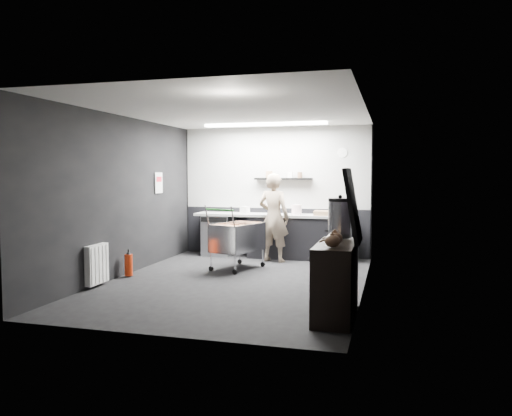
# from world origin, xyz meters

# --- Properties ---
(floor) EXTENTS (5.50, 5.50, 0.00)m
(floor) POSITION_xyz_m (0.00, 0.00, 0.00)
(floor) COLOR black
(floor) RESTS_ON ground
(ceiling) EXTENTS (5.50, 5.50, 0.00)m
(ceiling) POSITION_xyz_m (0.00, 0.00, 2.70)
(ceiling) COLOR silver
(ceiling) RESTS_ON wall_back
(wall_back) EXTENTS (5.50, 0.00, 5.50)m
(wall_back) POSITION_xyz_m (0.00, 2.75, 1.35)
(wall_back) COLOR black
(wall_back) RESTS_ON floor
(wall_front) EXTENTS (5.50, 0.00, 5.50)m
(wall_front) POSITION_xyz_m (0.00, -2.75, 1.35)
(wall_front) COLOR black
(wall_front) RESTS_ON floor
(wall_left) EXTENTS (0.00, 5.50, 5.50)m
(wall_left) POSITION_xyz_m (-2.00, 0.00, 1.35)
(wall_left) COLOR black
(wall_left) RESTS_ON floor
(wall_right) EXTENTS (0.00, 5.50, 5.50)m
(wall_right) POSITION_xyz_m (2.00, 0.00, 1.35)
(wall_right) COLOR black
(wall_right) RESTS_ON floor
(kitchen_wall_panel) EXTENTS (3.95, 0.02, 1.70)m
(kitchen_wall_panel) POSITION_xyz_m (0.00, 2.73, 1.85)
(kitchen_wall_panel) COLOR #B5B5B1
(kitchen_wall_panel) RESTS_ON wall_back
(dado_panel) EXTENTS (3.95, 0.02, 1.00)m
(dado_panel) POSITION_xyz_m (0.00, 2.73, 0.50)
(dado_panel) COLOR black
(dado_panel) RESTS_ON wall_back
(floating_shelf) EXTENTS (1.20, 0.22, 0.04)m
(floating_shelf) POSITION_xyz_m (0.20, 2.62, 1.62)
(floating_shelf) COLOR black
(floating_shelf) RESTS_ON wall_back
(wall_clock) EXTENTS (0.20, 0.03, 0.20)m
(wall_clock) POSITION_xyz_m (1.40, 2.72, 2.15)
(wall_clock) COLOR white
(wall_clock) RESTS_ON wall_back
(poster) EXTENTS (0.02, 0.30, 0.40)m
(poster) POSITION_xyz_m (-1.98, 1.30, 1.55)
(poster) COLOR white
(poster) RESTS_ON wall_left
(poster_red_band) EXTENTS (0.02, 0.22, 0.10)m
(poster_red_band) POSITION_xyz_m (-1.98, 1.30, 1.62)
(poster_red_band) COLOR red
(poster_red_band) RESTS_ON poster
(radiator) EXTENTS (0.10, 0.50, 0.60)m
(radiator) POSITION_xyz_m (-1.94, -0.90, 0.35)
(radiator) COLOR white
(radiator) RESTS_ON wall_left
(ceiling_strip) EXTENTS (2.40, 0.20, 0.04)m
(ceiling_strip) POSITION_xyz_m (0.00, 1.85, 2.67)
(ceiling_strip) COLOR white
(ceiling_strip) RESTS_ON ceiling
(prep_counter) EXTENTS (3.20, 0.61, 0.90)m
(prep_counter) POSITION_xyz_m (0.14, 2.42, 0.46)
(prep_counter) COLOR black
(prep_counter) RESTS_ON floor
(person) EXTENTS (0.70, 0.53, 1.74)m
(person) POSITION_xyz_m (0.15, 1.97, 0.87)
(person) COLOR beige
(person) RESTS_ON floor
(shopping_cart) EXTENTS (0.92, 1.21, 1.12)m
(shopping_cart) POSITION_xyz_m (-0.31, 1.04, 0.54)
(shopping_cart) COLOR silver
(shopping_cart) RESTS_ON floor
(sideboard) EXTENTS (0.51, 1.20, 1.80)m
(sideboard) POSITION_xyz_m (1.77, -1.52, 0.57)
(sideboard) COLOR black
(sideboard) RESTS_ON floor
(fire_extinguisher) EXTENTS (0.13, 0.13, 0.44)m
(fire_extinguisher) POSITION_xyz_m (-1.85, -0.11, 0.22)
(fire_extinguisher) COLOR #AA270B
(fire_extinguisher) RESTS_ON floor
(cardboard_box) EXTENTS (0.46, 0.36, 0.09)m
(cardboard_box) POSITION_xyz_m (1.11, 2.37, 0.94)
(cardboard_box) COLOR #9A7752
(cardboard_box) RESTS_ON prep_counter
(pink_tub) EXTENTS (0.20, 0.20, 0.20)m
(pink_tub) POSITION_xyz_m (0.52, 2.42, 1.00)
(pink_tub) COLOR white
(pink_tub) RESTS_ON prep_counter
(white_container) EXTENTS (0.20, 0.17, 0.15)m
(white_container) POSITION_xyz_m (-0.56, 2.37, 0.97)
(white_container) COLOR white
(white_container) RESTS_ON prep_counter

